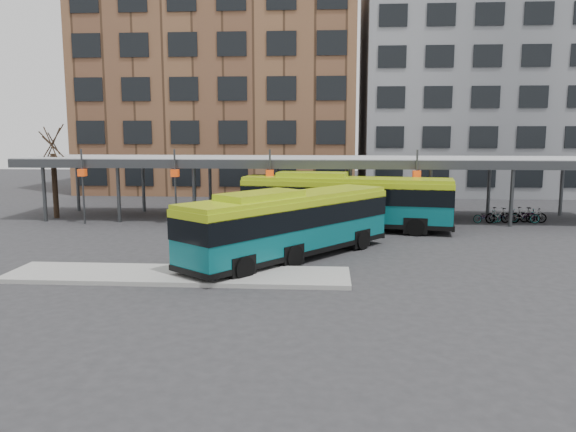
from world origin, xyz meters
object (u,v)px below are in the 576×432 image
at_px(tree, 55,183).
at_px(bus_front, 291,223).
at_px(pedestrian, 216,257).
at_px(bus_rear, 345,200).

xyz_separation_m(tree, bus_front, (16.88, -11.41, -0.72)).
bearing_deg(tree, pedestrian, -48.13).
relative_size(tree, bus_rear, 0.44).
distance_m(bus_rear, pedestrian, 13.83).
relative_size(tree, pedestrian, 3.19).
xyz_separation_m(bus_front, bus_rear, (2.77, 8.20, 0.08)).
bearing_deg(pedestrian, tree, 66.41).
xyz_separation_m(tree, pedestrian, (14.27, -15.92, -1.36)).
xyz_separation_m(bus_front, pedestrian, (-2.61, -4.51, -0.65)).
distance_m(bus_front, bus_rear, 8.66).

